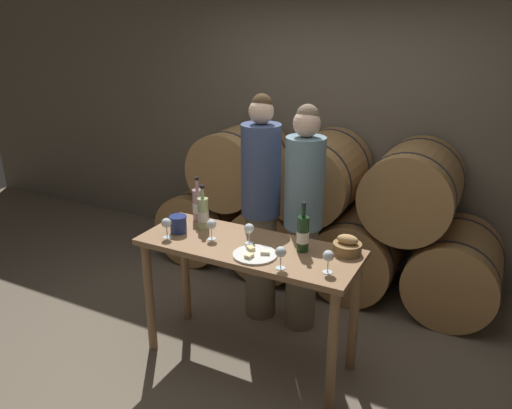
{
  "coord_description": "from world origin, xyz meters",
  "views": [
    {
      "loc": [
        1.42,
        -2.66,
        2.32
      ],
      "look_at": [
        0.0,
        0.11,
        1.15
      ],
      "focal_mm": 35.0,
      "sensor_mm": 36.0,
      "label": 1
    }
  ],
  "objects_px": {
    "wine_bottle_white": "(203,213)",
    "bread_basket": "(347,246)",
    "wine_glass_far_left": "(166,224)",
    "person_left": "(261,208)",
    "wine_glass_left": "(211,225)",
    "cheese_plate": "(255,254)",
    "person_right": "(303,218)",
    "blue_crock": "(178,223)",
    "wine_glass_far_right": "(328,257)",
    "wine_glass_center": "(249,229)",
    "wine_glass_right": "(281,253)",
    "tasting_table": "(248,265)",
    "wine_bottle_red": "(303,234)",
    "wine_bottle_rose": "(198,205)"
  },
  "relations": [
    {
      "from": "person_right",
      "to": "wine_glass_left",
      "type": "distance_m",
      "value": 0.74
    },
    {
      "from": "wine_bottle_rose",
      "to": "bread_basket",
      "type": "distance_m",
      "value": 1.17
    },
    {
      "from": "wine_glass_left",
      "to": "wine_glass_far_left",
      "type": "bearing_deg",
      "value": -157.46
    },
    {
      "from": "wine_glass_left",
      "to": "wine_glass_right",
      "type": "bearing_deg",
      "value": -16.15
    },
    {
      "from": "wine_glass_center",
      "to": "wine_glass_far_right",
      "type": "height_order",
      "value": "same"
    },
    {
      "from": "wine_glass_left",
      "to": "wine_glass_far_right",
      "type": "height_order",
      "value": "same"
    },
    {
      "from": "person_right",
      "to": "wine_glass_center",
      "type": "xyz_separation_m",
      "value": [
        -0.17,
        -0.55,
        0.08
      ]
    },
    {
      "from": "wine_bottle_white",
      "to": "wine_glass_far_right",
      "type": "bearing_deg",
      "value": -12.52
    },
    {
      "from": "person_left",
      "to": "wine_glass_center",
      "type": "distance_m",
      "value": 0.58
    },
    {
      "from": "wine_bottle_white",
      "to": "wine_glass_far_left",
      "type": "relative_size",
      "value": 2.27
    },
    {
      "from": "wine_bottle_rose",
      "to": "cheese_plate",
      "type": "relative_size",
      "value": 1.18
    },
    {
      "from": "wine_bottle_white",
      "to": "wine_bottle_rose",
      "type": "xyz_separation_m",
      "value": [
        -0.12,
        0.12,
        0.0
      ]
    },
    {
      "from": "tasting_table",
      "to": "wine_glass_left",
      "type": "relative_size",
      "value": 10.43
    },
    {
      "from": "cheese_plate",
      "to": "wine_glass_left",
      "type": "distance_m",
      "value": 0.4
    },
    {
      "from": "tasting_table",
      "to": "person_right",
      "type": "relative_size",
      "value": 0.85
    },
    {
      "from": "person_right",
      "to": "wine_bottle_white",
      "type": "xyz_separation_m",
      "value": [
        -0.58,
        -0.47,
        0.1
      ]
    },
    {
      "from": "blue_crock",
      "to": "bread_basket",
      "type": "bearing_deg",
      "value": 10.58
    },
    {
      "from": "wine_bottle_white",
      "to": "wine_glass_left",
      "type": "xyz_separation_m",
      "value": [
        0.15,
        -0.13,
        -0.01
      ]
    },
    {
      "from": "person_right",
      "to": "wine_glass_center",
      "type": "relative_size",
      "value": 12.29
    },
    {
      "from": "wine_glass_far_left",
      "to": "wine_glass_left",
      "type": "height_order",
      "value": "same"
    },
    {
      "from": "bread_basket",
      "to": "wine_glass_center",
      "type": "xyz_separation_m",
      "value": [
        -0.63,
        -0.16,
        0.05
      ]
    },
    {
      "from": "bread_basket",
      "to": "wine_bottle_red",
      "type": "bearing_deg",
      "value": -160.22
    },
    {
      "from": "person_left",
      "to": "wine_glass_right",
      "type": "distance_m",
      "value": 0.93
    },
    {
      "from": "wine_glass_far_left",
      "to": "cheese_plate",
      "type": "bearing_deg",
      "value": 2.4
    },
    {
      "from": "wine_glass_far_right",
      "to": "blue_crock",
      "type": "bearing_deg",
      "value": 175.71
    },
    {
      "from": "wine_glass_far_right",
      "to": "wine_glass_right",
      "type": "bearing_deg",
      "value": -163.33
    },
    {
      "from": "blue_crock",
      "to": "person_left",
      "type": "bearing_deg",
      "value": 60.39
    },
    {
      "from": "cheese_plate",
      "to": "wine_glass_far_right",
      "type": "distance_m",
      "value": 0.49
    },
    {
      "from": "person_right",
      "to": "wine_bottle_rose",
      "type": "relative_size",
      "value": 5.27
    },
    {
      "from": "bread_basket",
      "to": "wine_glass_center",
      "type": "distance_m",
      "value": 0.65
    },
    {
      "from": "blue_crock",
      "to": "wine_bottle_red",
      "type": "bearing_deg",
      "value": 7.67
    },
    {
      "from": "tasting_table",
      "to": "wine_glass_left",
      "type": "bearing_deg",
      "value": -173.44
    },
    {
      "from": "wine_glass_far_left",
      "to": "person_left",
      "type": "bearing_deg",
      "value": 63.4
    },
    {
      "from": "blue_crock",
      "to": "cheese_plate",
      "type": "distance_m",
      "value": 0.66
    },
    {
      "from": "bread_basket",
      "to": "cheese_plate",
      "type": "distance_m",
      "value": 0.59
    },
    {
      "from": "cheese_plate",
      "to": "person_right",
      "type": "bearing_deg",
      "value": 85.91
    },
    {
      "from": "blue_crock",
      "to": "wine_glass_far_right",
      "type": "bearing_deg",
      "value": -4.29
    },
    {
      "from": "wine_bottle_red",
      "to": "wine_glass_far_right",
      "type": "relative_size",
      "value": 2.33
    },
    {
      "from": "wine_bottle_rose",
      "to": "bread_basket",
      "type": "bearing_deg",
      "value": -2.06
    },
    {
      "from": "wine_glass_far_right",
      "to": "person_right",
      "type": "bearing_deg",
      "value": 122.24
    },
    {
      "from": "wine_bottle_white",
      "to": "wine_glass_left",
      "type": "distance_m",
      "value": 0.2
    },
    {
      "from": "wine_glass_far_left",
      "to": "wine_glass_center",
      "type": "relative_size",
      "value": 1.0
    },
    {
      "from": "cheese_plate",
      "to": "wine_glass_center",
      "type": "relative_size",
      "value": 1.98
    },
    {
      "from": "cheese_plate",
      "to": "wine_glass_far_left",
      "type": "xyz_separation_m",
      "value": [
        -0.67,
        -0.03,
        0.1
      ]
    },
    {
      "from": "tasting_table",
      "to": "wine_glass_far_left",
      "type": "bearing_deg",
      "value": -164.86
    },
    {
      "from": "bread_basket",
      "to": "wine_glass_center",
      "type": "bearing_deg",
      "value": -166.07
    },
    {
      "from": "person_right",
      "to": "bread_basket",
      "type": "height_order",
      "value": "person_right"
    },
    {
      "from": "wine_glass_right",
      "to": "tasting_table",
      "type": "bearing_deg",
      "value": 148.38
    },
    {
      "from": "person_right",
      "to": "wine_glass_far_left",
      "type": "height_order",
      "value": "person_right"
    },
    {
      "from": "wine_bottle_white",
      "to": "bread_basket",
      "type": "relative_size",
      "value": 1.77
    }
  ]
}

